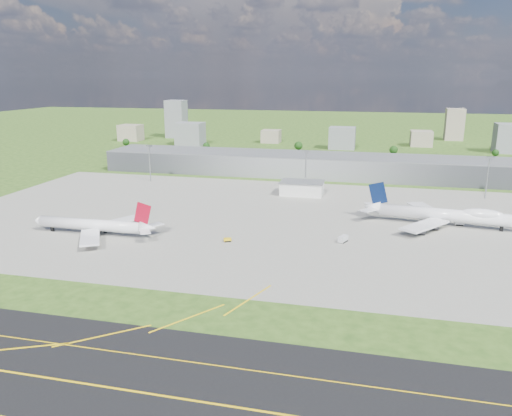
% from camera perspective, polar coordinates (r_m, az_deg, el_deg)
% --- Properties ---
extents(ground, '(1400.00, 1400.00, 0.00)m').
position_cam_1_polar(ground, '(365.00, 4.85, 3.39)').
color(ground, '#2A4917').
rests_on(ground, ground).
extents(taxiway, '(1400.00, 60.00, 0.06)m').
position_cam_1_polar(taxiway, '(130.02, -14.07, -19.63)').
color(taxiway, black).
rests_on(taxiway, ground).
extents(apron, '(360.00, 190.00, 0.08)m').
position_cam_1_polar(apron, '(257.97, 3.31, -1.47)').
color(apron, gray).
rests_on(apron, ground).
extents(terminal, '(300.00, 42.00, 15.00)m').
position_cam_1_polar(terminal, '(378.19, 5.23, 4.95)').
color(terminal, gray).
rests_on(terminal, ground).
extents(ops_building, '(26.00, 16.00, 8.00)m').
position_cam_1_polar(ops_building, '(314.37, 5.28, 2.24)').
color(ops_building, silver).
rests_on(ops_building, ground).
extents(mast_west, '(3.50, 2.00, 25.90)m').
position_cam_1_polar(mast_west, '(357.83, -12.09, 5.76)').
color(mast_west, gray).
rests_on(mast_west, ground).
extents(mast_center, '(3.50, 2.00, 25.90)m').
position_cam_1_polar(mast_center, '(326.29, 5.72, 5.15)').
color(mast_center, gray).
rests_on(mast_center, ground).
extents(mast_east, '(3.50, 2.00, 25.90)m').
position_cam_1_polar(mast_east, '(330.28, 25.02, 3.94)').
color(mast_east, gray).
rests_on(mast_east, ground).
extents(airliner_red_twin, '(63.52, 49.68, 17.48)m').
position_cam_1_polar(airliner_red_twin, '(245.69, -17.95, -1.91)').
color(airliner_red_twin, white).
rests_on(airliner_red_twin, ground).
extents(airliner_blue_quad, '(77.25, 60.21, 20.18)m').
position_cam_1_polar(airliner_blue_quad, '(264.74, 20.85, -0.76)').
color(airliner_blue_quad, white).
rests_on(airliner_blue_quad, ground).
extents(tug_yellow, '(3.87, 3.17, 1.70)m').
position_cam_1_polar(tug_yellow, '(225.65, -3.28, -3.67)').
color(tug_yellow, yellow).
rests_on(tug_yellow, ground).
extents(van_white_near, '(4.55, 6.26, 2.87)m').
position_cam_1_polar(van_white_near, '(227.99, 9.93, -3.53)').
color(van_white_near, silver).
rests_on(van_white_near, ground).
extents(van_white_far, '(4.33, 2.21, 2.24)m').
position_cam_1_polar(van_white_far, '(269.21, 22.23, -1.64)').
color(van_white_far, white).
rests_on(van_white_far, ground).
extents(bldg_far_w, '(24.00, 20.00, 18.00)m').
position_cam_1_polar(bldg_far_w, '(594.06, -14.13, 8.35)').
color(bldg_far_w, gray).
rests_on(bldg_far_w, ground).
extents(bldg_w, '(28.00, 22.00, 24.00)m').
position_cam_1_polar(bldg_w, '(542.85, -7.53, 8.40)').
color(bldg_w, slate).
rests_on(bldg_w, ground).
extents(bldg_cw, '(20.00, 18.00, 14.00)m').
position_cam_1_polar(bldg_cw, '(559.22, 1.74, 8.19)').
color(bldg_cw, gray).
rests_on(bldg_cw, ground).
extents(bldg_c, '(26.00, 20.00, 22.00)m').
position_cam_1_polar(bldg_c, '(518.46, 9.82, 7.89)').
color(bldg_c, slate).
rests_on(bldg_c, ground).
extents(bldg_ce, '(22.00, 24.00, 16.00)m').
position_cam_1_polar(bldg_ce, '(559.45, 18.36, 7.55)').
color(bldg_ce, gray).
rests_on(bldg_ce, ground).
extents(bldg_e, '(30.00, 22.00, 28.00)m').
position_cam_1_polar(bldg_e, '(542.06, 27.15, 7.10)').
color(bldg_e, slate).
rests_on(bldg_e, ground).
extents(bldg_tall_w, '(22.00, 20.00, 44.00)m').
position_cam_1_polar(bldg_tall_w, '(612.10, -9.09, 10.01)').
color(bldg_tall_w, slate).
rests_on(bldg_tall_w, ground).
extents(bldg_tall_e, '(20.00, 18.00, 36.00)m').
position_cam_1_polar(bldg_tall_e, '(622.24, 21.72, 8.86)').
color(bldg_tall_e, gray).
rests_on(bldg_tall_e, ground).
extents(tree_far_w, '(7.20, 7.20, 8.80)m').
position_cam_1_polar(tree_far_w, '(541.31, -14.64, 7.30)').
color(tree_far_w, '#382314').
rests_on(tree_far_w, ground).
extents(tree_w, '(6.75, 6.75, 8.25)m').
position_cam_1_polar(tree_w, '(500.89, -5.70, 7.09)').
color(tree_w, '#382314').
rests_on(tree_w, ground).
extents(tree_c, '(8.10, 8.10, 9.90)m').
position_cam_1_polar(tree_c, '(493.75, 4.88, 7.11)').
color(tree_c, '#382314').
rests_on(tree_c, ground).
extents(tree_e, '(7.65, 7.65, 9.35)m').
position_cam_1_polar(tree_e, '(483.71, 15.45, 6.42)').
color(tree_e, '#382314').
rests_on(tree_e, ground).
extents(tree_far_e, '(6.30, 6.30, 7.70)m').
position_cam_1_polar(tree_far_e, '(504.90, 25.70, 5.71)').
color(tree_far_e, '#382314').
rests_on(tree_far_e, ground).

